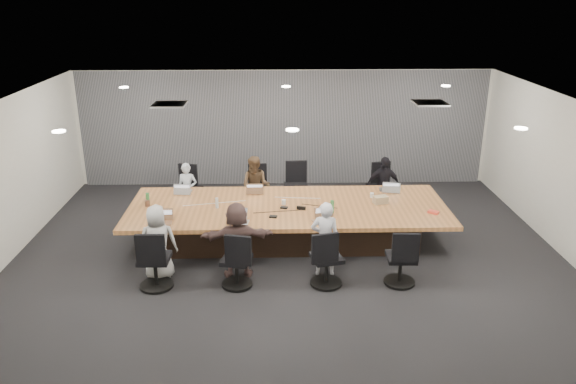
{
  "coord_description": "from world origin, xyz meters",
  "views": [
    {
      "loc": [
        -0.27,
        -9.37,
        4.62
      ],
      "look_at": [
        0.0,
        0.4,
        1.05
      ],
      "focal_mm": 35.0,
      "sensor_mm": 36.0,
      "label": 1
    }
  ],
  "objects_px": {
    "chair_3": "(379,191)",
    "chair_2": "(296,190)",
    "conference_table": "(288,222)",
    "chair_4": "(155,263)",
    "laptop_4": "(163,223)",
    "person_6": "(325,239)",
    "person_3": "(383,186)",
    "bottle_green_right": "(332,207)",
    "chair_0": "(190,193)",
    "stapler": "(301,208)",
    "chair_6": "(327,262)",
    "person_4": "(158,242)",
    "mug_brown": "(147,203)",
    "person_5": "(237,240)",
    "laptop_6": "(322,221)",
    "canvas_bag": "(380,200)",
    "bottle_green_left": "(148,199)",
    "laptop_1": "(255,191)",
    "laptop_3": "(388,190)",
    "chair_7": "(401,262)",
    "chair_5": "(237,264)",
    "chair_1": "(257,193)",
    "person_0": "(187,190)",
    "bottle_clear": "(217,203)",
    "person_1": "(256,186)",
    "laptop_5": "(239,222)",
    "snack_packet": "(433,212)",
    "laptop_0": "(183,192)"
  },
  "relations": [
    {
      "from": "laptop_3",
      "to": "laptop_0",
      "type": "bearing_deg",
      "value": 7.66
    },
    {
      "from": "bottle_green_right",
      "to": "mug_brown",
      "type": "distance_m",
      "value": 3.47
    },
    {
      "from": "mug_brown",
      "to": "laptop_5",
      "type": "bearing_deg",
      "value": -25.47
    },
    {
      "from": "chair_3",
      "to": "chair_2",
      "type": "bearing_deg",
      "value": -12.88
    },
    {
      "from": "conference_table",
      "to": "laptop_5",
      "type": "bearing_deg",
      "value": -137.76
    },
    {
      "from": "person_0",
      "to": "laptop_1",
      "type": "xyz_separation_m",
      "value": [
        1.45,
        -0.55,
        0.17
      ]
    },
    {
      "from": "snack_packet",
      "to": "canvas_bag",
      "type": "bearing_deg",
      "value": 148.9
    },
    {
      "from": "mug_brown",
      "to": "chair_4",
      "type": "bearing_deg",
      "value": -75.5
    },
    {
      "from": "chair_5",
      "to": "laptop_6",
      "type": "relative_size",
      "value": 2.35
    },
    {
      "from": "chair_5",
      "to": "person_1",
      "type": "height_order",
      "value": "person_1"
    },
    {
      "from": "laptop_1",
      "to": "chair_7",
      "type": "bearing_deg",
      "value": 134.77
    },
    {
      "from": "chair_5",
      "to": "person_0",
      "type": "relative_size",
      "value": 0.68
    },
    {
      "from": "laptop_1",
      "to": "mug_brown",
      "type": "distance_m",
      "value": 2.15
    },
    {
      "from": "laptop_4",
      "to": "person_6",
      "type": "bearing_deg",
      "value": -13.77
    },
    {
      "from": "person_1",
      "to": "person_3",
      "type": "distance_m",
      "value": 2.71
    },
    {
      "from": "chair_2",
      "to": "mug_brown",
      "type": "bearing_deg",
      "value": 27.38
    },
    {
      "from": "chair_0",
      "to": "person_4",
      "type": "relative_size",
      "value": 0.61
    },
    {
      "from": "person_5",
      "to": "laptop_6",
      "type": "relative_size",
      "value": 3.94
    },
    {
      "from": "person_5",
      "to": "stapler",
      "type": "distance_m",
      "value": 1.61
    },
    {
      "from": "conference_table",
      "to": "bottle_clear",
      "type": "xyz_separation_m",
      "value": [
        -1.33,
        -0.08,
        0.44
      ]
    },
    {
      "from": "laptop_5",
      "to": "laptop_6",
      "type": "xyz_separation_m",
      "value": [
        1.47,
        0.0,
        0.0
      ]
    },
    {
      "from": "chair_7",
      "to": "laptop_5",
      "type": "bearing_deg",
      "value": 163.18
    },
    {
      "from": "chair_5",
      "to": "mug_brown",
      "type": "xyz_separation_m",
      "value": [
        -1.77,
        1.74,
        0.4
      ]
    },
    {
      "from": "conference_table",
      "to": "chair_1",
      "type": "relative_size",
      "value": 7.9
    },
    {
      "from": "laptop_3",
      "to": "laptop_5",
      "type": "height_order",
      "value": "same"
    },
    {
      "from": "chair_6",
      "to": "person_4",
      "type": "height_order",
      "value": "person_4"
    },
    {
      "from": "chair_3",
      "to": "stapler",
      "type": "distance_m",
      "value": 2.67
    },
    {
      "from": "conference_table",
      "to": "person_3",
      "type": "xyz_separation_m",
      "value": [
        2.07,
        1.35,
        0.24
      ]
    },
    {
      "from": "conference_table",
      "to": "person_3",
      "type": "height_order",
      "value": "person_3"
    },
    {
      "from": "chair_0",
      "to": "chair_4",
      "type": "height_order",
      "value": "chair_4"
    },
    {
      "from": "chair_2",
      "to": "person_5",
      "type": "bearing_deg",
      "value": 67.47
    },
    {
      "from": "person_3",
      "to": "bottle_green_right",
      "type": "relative_size",
      "value": 5.32
    },
    {
      "from": "laptop_6",
      "to": "mug_brown",
      "type": "bearing_deg",
      "value": 152.96
    },
    {
      "from": "chair_6",
      "to": "laptop_1",
      "type": "xyz_separation_m",
      "value": [
        -1.23,
        2.5,
        0.34
      ]
    },
    {
      "from": "chair_2",
      "to": "chair_5",
      "type": "distance_m",
      "value": 3.58
    },
    {
      "from": "laptop_1",
      "to": "bottle_green_left",
      "type": "height_order",
      "value": "bottle_green_left"
    },
    {
      "from": "chair_7",
      "to": "bottle_green_right",
      "type": "xyz_separation_m",
      "value": [
        -1.01,
        1.31,
        0.46
      ]
    },
    {
      "from": "conference_table",
      "to": "chair_7",
      "type": "xyz_separation_m",
      "value": [
        1.8,
        -1.7,
        0.0
      ]
    },
    {
      "from": "chair_7",
      "to": "bottle_clear",
      "type": "bearing_deg",
      "value": 154.41
    },
    {
      "from": "chair_0",
      "to": "stapler",
      "type": "distance_m",
      "value": 3.04
    },
    {
      "from": "person_0",
      "to": "bottle_green_right",
      "type": "bearing_deg",
      "value": -24.95
    },
    {
      "from": "bottle_green_left",
      "to": "chair_2",
      "type": "bearing_deg",
      "value": 28.92
    },
    {
      "from": "conference_table",
      "to": "chair_4",
      "type": "relative_size",
      "value": 6.97
    },
    {
      "from": "laptop_4",
      "to": "bottle_green_left",
      "type": "bearing_deg",
      "value": 113.75
    },
    {
      "from": "laptop_6",
      "to": "bottle_clear",
      "type": "distance_m",
      "value": 2.05
    },
    {
      "from": "person_5",
      "to": "canvas_bag",
      "type": "distance_m",
      "value": 3.02
    },
    {
      "from": "chair_6",
      "to": "mug_brown",
      "type": "bearing_deg",
      "value": 137.84
    },
    {
      "from": "person_3",
      "to": "laptop_3",
      "type": "bearing_deg",
      "value": -96.26
    },
    {
      "from": "chair_2",
      "to": "mug_brown",
      "type": "height_order",
      "value": "chair_2"
    },
    {
      "from": "laptop_6",
      "to": "canvas_bag",
      "type": "xyz_separation_m",
      "value": [
        1.19,
        0.88,
        0.06
      ]
    }
  ]
}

